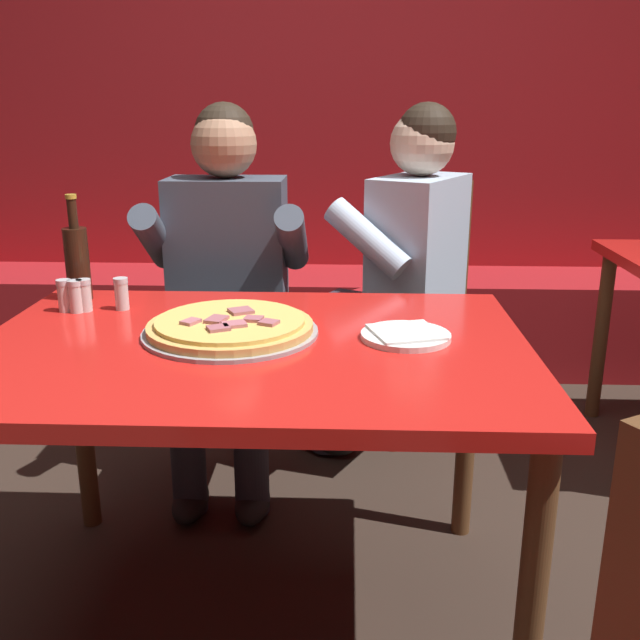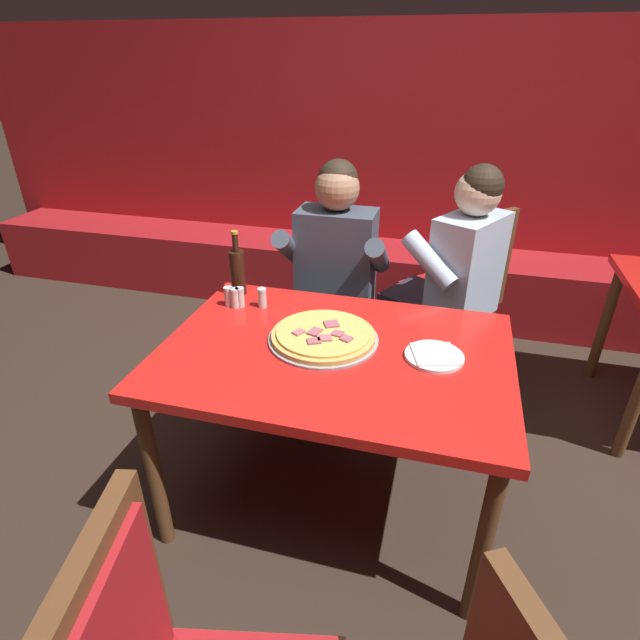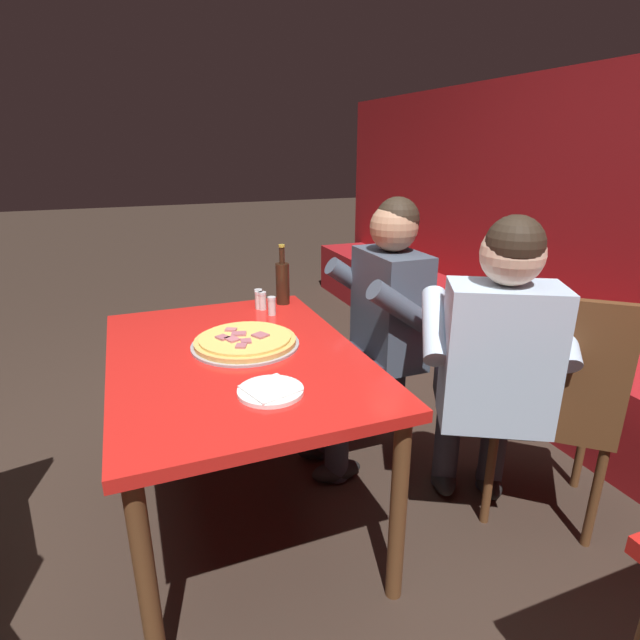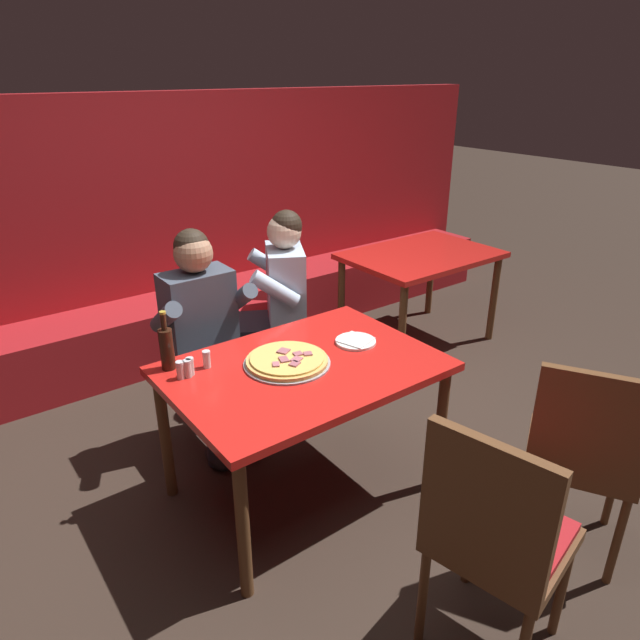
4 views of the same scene
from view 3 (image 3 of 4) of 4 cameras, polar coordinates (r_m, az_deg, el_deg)
The scene contains 13 objects.
ground_plane at distance 2.29m, azimuth -8.58°, elevation -21.09°, with size 24.00×24.00×0.00m, color #33261E.
booth_bench at distance 3.05m, azimuth 27.80°, elevation -7.21°, with size 6.46×0.48×0.46m, color #A3191E.
main_dining_table at distance 1.93m, azimuth -9.56°, elevation -5.93°, with size 1.27×0.90×0.74m.
pizza at distance 1.96m, azimuth -8.54°, elevation -2.43°, with size 0.42×0.42×0.05m.
plate_white_paper at distance 1.59m, azimuth -5.67°, elevation -8.03°, with size 0.21×0.21×0.02m.
beer_bottle at distance 2.43m, azimuth -4.30°, elevation 4.38°, with size 0.07×0.07×0.29m.
shaker_oregano at distance 2.41m, azimuth -7.03°, elevation 2.42°, with size 0.04×0.04×0.09m.
shaker_parmesan at distance 2.29m, azimuth -5.53°, elevation 1.51°, with size 0.04×0.04×0.09m.
shaker_black_pepper at distance 2.38m, azimuth -6.99°, elevation 2.19°, with size 0.04×0.04×0.09m.
shaker_red_pepper_flakes at distance 2.37m, azimuth -6.59°, elevation 2.10°, with size 0.04×0.04×0.09m.
diner_seated_blue_shirt at distance 2.28m, azimuth 6.06°, elevation -0.60°, with size 0.53×0.53×1.27m.
dining_chair_near_right at distance 2.15m, azimuth 25.01°, elevation -7.68°, with size 0.62×0.62×0.99m.
diner_standing_companion at distance 1.96m, azimuth 19.05°, elevation -5.01°, with size 0.63×0.61×1.27m.
Camera 3 is at (1.72, -0.33, 1.48)m, focal length 28.00 mm.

